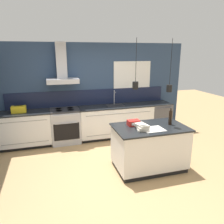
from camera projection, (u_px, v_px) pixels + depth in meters
The scene contains 12 objects.
ground_plane at pixel (110, 168), 4.57m from camera, with size 16.00×16.00×0.00m, color tan.
wall_back at pixel (89, 89), 6.05m from camera, with size 5.60×2.33×2.60m.
counter_run_left at pixel (26, 129), 5.54m from camera, with size 1.26×0.64×0.91m.
counter_run_sink at pixel (116, 121), 6.20m from camera, with size 2.09×0.64×1.31m.
oven_range at pixel (66, 126), 5.81m from camera, with size 0.75×0.66×0.91m.
dishwasher at pixel (158, 117), 6.56m from camera, with size 0.60×0.65×0.91m.
kitchen_island at pixel (149, 147), 4.48m from camera, with size 1.46×0.92×0.91m.
bottle_on_island at pixel (170, 117), 4.45m from camera, with size 0.07×0.07×0.36m.
book_stack at pixel (142, 127), 4.20m from camera, with size 0.27×0.36×0.11m.
red_supply_box at pixel (134, 123), 4.43m from camera, with size 0.24×0.17×0.11m.
paper_pile at pixel (153, 129), 4.21m from camera, with size 0.42×0.34×0.01m.
yellow_toolbox at pixel (19, 109), 5.37m from camera, with size 0.34×0.18×0.19m.
Camera 1 is at (-1.11, -3.94, 2.35)m, focal length 35.00 mm.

